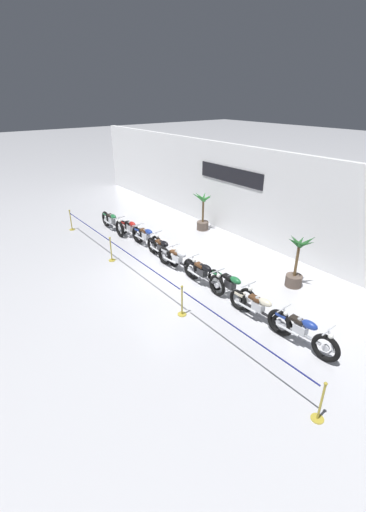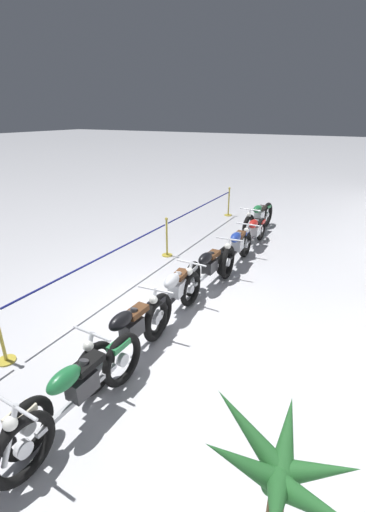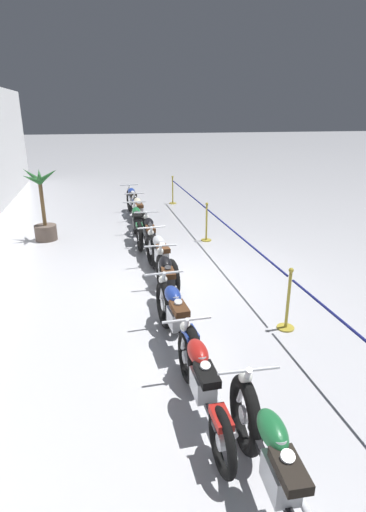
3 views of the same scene
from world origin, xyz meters
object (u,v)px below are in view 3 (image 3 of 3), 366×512
motorcycle_black_3 (167,283)px  motorcycle_green_6 (137,225)px  motorcycle_green_0 (277,478)px  motorcycle_blue_2 (176,321)px  motorcycle_silver_4 (161,259)px  motorcycle_cream_7 (139,213)px  stanchion_far_left (263,262)px  motorcycle_red_1 (202,383)px  potted_palm_left_of_row (44,212)px  stanchion_far_right (173,194)px  motorcycle_black_5 (150,238)px  motorcycle_blue_8 (133,202)px  stanchion_mid_left (287,309)px  stanchion_mid_right (206,228)px

motorcycle_black_3 → motorcycle_green_6: size_ratio=0.99×
motorcycle_green_0 → motorcycle_blue_2: size_ratio=1.11×
motorcycle_silver_4 → motorcycle_cream_7: (4.07, 0.00, -0.01)m
motorcycle_cream_7 → stanchion_far_left: (-5.43, -1.64, 0.31)m
motorcycle_red_1 → stanchion_far_left: (2.69, -1.85, 0.30)m
motorcycle_green_6 → potted_palm_left_of_row: size_ratio=1.17×
motorcycle_red_1 → stanchion_far_right: size_ratio=2.01×
motorcycle_red_1 → motorcycle_blue_2: 1.41m
motorcycle_black_5 → motorcycle_blue_8: size_ratio=1.04×
motorcycle_green_0 → stanchion_mid_left: (2.97, -1.56, -0.13)m
motorcycle_blue_8 → stanchion_far_right: bearing=-45.4°
motorcycle_green_0 → stanchion_mid_left: stanchion_mid_left is taller
potted_palm_left_of_row → motorcycle_black_5: bearing=-127.1°
motorcycle_green_0 → motorcycle_cream_7: bearing=0.5°
stanchion_mid_right → stanchion_far_right: bearing=0.0°
motorcycle_black_3 → stanchion_far_right: stanchion_far_right is taller
stanchion_mid_left → stanchion_far_right: size_ratio=1.00×
motorcycle_green_0 → stanchion_far_left: stanchion_far_left is taller
stanchion_far_left → motorcycle_red_1: bearing=145.5°
motorcycle_black_5 → stanchion_mid_right: bearing=-60.2°
motorcycle_blue_2 → motorcycle_black_3: motorcycle_blue_2 is taller
motorcycle_cream_7 → motorcycle_blue_2: bearing=178.2°
motorcycle_silver_4 → motorcycle_cream_7: size_ratio=1.01×
stanchion_far_left → motorcycle_blue_2: bearing=124.6°
motorcycle_blue_2 → motorcycle_black_5: (4.08, -0.19, -0.00)m
stanchion_far_right → motorcycle_cream_7: bearing=152.1°
motorcycle_red_1 → stanchion_mid_right: stanchion_mid_right is taller
motorcycle_red_1 → stanchion_mid_left: bearing=-48.5°
stanchion_mid_right → motorcycle_black_5: bearing=119.8°
motorcycle_green_6 → motorcycle_silver_4: bearing=-175.7°
motorcycle_green_0 → motorcycle_cream_7: motorcycle_green_0 is taller
motorcycle_silver_4 → stanchion_far_right: (7.17, -1.63, -0.11)m
stanchion_mid_left → stanchion_mid_right: size_ratio=1.00×
motorcycle_black_3 → stanchion_far_right: bearing=-11.6°
motorcycle_silver_4 → potted_palm_left_of_row: 4.31m
stanchion_far_right → motorcycle_silver_4: bearing=167.2°
motorcycle_silver_4 → stanchion_mid_right: stanchion_mid_right is taller
motorcycle_black_3 → stanchion_far_left: size_ratio=0.16×
motorcycle_black_3 → motorcycle_black_5: bearing=-1.6°
motorcycle_black_5 → motorcycle_silver_4: bearing=-179.0°
motorcycle_blue_2 → motorcycle_black_5: bearing=-2.7°
motorcycle_blue_8 → stanchion_mid_left: 8.11m
stanchion_mid_left → motorcycle_blue_8: bearing=11.9°
motorcycle_blue_8 → stanchion_far_left: 7.08m
motorcycle_black_5 → motorcycle_cream_7: 2.63m
motorcycle_blue_2 → motorcycle_silver_4: size_ratio=0.95×
motorcycle_cream_7 → motorcycle_blue_8: (1.45, 0.04, 0.02)m
motorcycle_red_1 → stanchion_mid_right: size_ratio=2.01×
motorcycle_black_3 → stanchion_far_left: (-0.12, -1.73, 0.31)m
motorcycle_green_0 → motorcycle_black_5: (6.82, 0.10, -0.00)m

